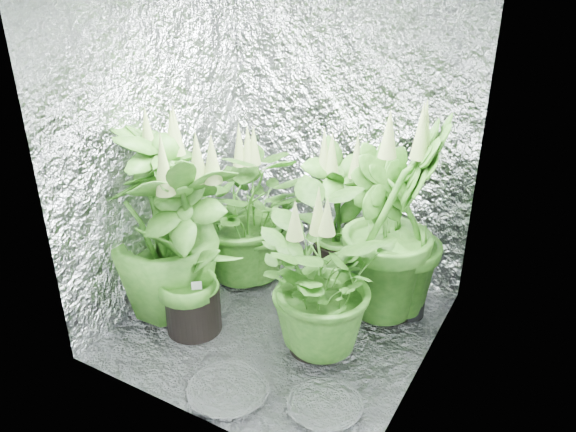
{
  "coord_description": "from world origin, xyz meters",
  "views": [
    {
      "loc": [
        1.33,
        -2.26,
        1.96
      ],
      "look_at": [
        0.04,
        0.0,
        0.7
      ],
      "focal_mm": 35.0,
      "sensor_mm": 36.0,
      "label": 1
    }
  ],
  "objects_px": {
    "plant_b": "(337,215)",
    "plant_c": "(396,222)",
    "circulation_fan": "(408,287)",
    "plant_e": "(316,280)",
    "plant_f": "(188,247)",
    "plant_d": "(163,224)",
    "plant_a": "(247,211)"
  },
  "relations": [
    {
      "from": "plant_b",
      "to": "circulation_fan",
      "type": "height_order",
      "value": "plant_b"
    },
    {
      "from": "plant_d",
      "to": "plant_f",
      "type": "relative_size",
      "value": 1.06
    },
    {
      "from": "plant_a",
      "to": "plant_d",
      "type": "height_order",
      "value": "plant_d"
    },
    {
      "from": "plant_a",
      "to": "circulation_fan",
      "type": "xyz_separation_m",
      "value": [
        1.02,
        0.13,
        -0.3
      ]
    },
    {
      "from": "plant_e",
      "to": "plant_b",
      "type": "bearing_deg",
      "value": 107.29
    },
    {
      "from": "plant_d",
      "to": "plant_f",
      "type": "xyz_separation_m",
      "value": [
        0.23,
        -0.08,
        -0.04
      ]
    },
    {
      "from": "plant_b",
      "to": "circulation_fan",
      "type": "relative_size",
      "value": 2.42
    },
    {
      "from": "plant_a",
      "to": "plant_c",
      "type": "bearing_deg",
      "value": 5.81
    },
    {
      "from": "plant_c",
      "to": "circulation_fan",
      "type": "distance_m",
      "value": 0.43
    },
    {
      "from": "plant_c",
      "to": "plant_e",
      "type": "bearing_deg",
      "value": -112.92
    },
    {
      "from": "plant_c",
      "to": "circulation_fan",
      "type": "bearing_deg",
      "value": 23.53
    },
    {
      "from": "plant_d",
      "to": "plant_e",
      "type": "bearing_deg",
      "value": 6.46
    },
    {
      "from": "plant_c",
      "to": "plant_f",
      "type": "relative_size",
      "value": 1.09
    },
    {
      "from": "plant_a",
      "to": "plant_f",
      "type": "height_order",
      "value": "plant_f"
    },
    {
      "from": "plant_b",
      "to": "plant_e",
      "type": "bearing_deg",
      "value": -72.71
    },
    {
      "from": "plant_b",
      "to": "plant_a",
      "type": "bearing_deg",
      "value": -149.66
    },
    {
      "from": "circulation_fan",
      "to": "plant_c",
      "type": "bearing_deg",
      "value": -132.39
    },
    {
      "from": "plant_b",
      "to": "plant_c",
      "type": "height_order",
      "value": "plant_c"
    },
    {
      "from": "plant_d",
      "to": "plant_e",
      "type": "distance_m",
      "value": 0.92
    },
    {
      "from": "plant_b",
      "to": "plant_f",
      "type": "relative_size",
      "value": 0.86
    },
    {
      "from": "plant_c",
      "to": "plant_d",
      "type": "height_order",
      "value": "plant_c"
    },
    {
      "from": "plant_e",
      "to": "circulation_fan",
      "type": "xyz_separation_m",
      "value": [
        0.31,
        0.57,
        -0.26
      ]
    },
    {
      "from": "plant_b",
      "to": "plant_e",
      "type": "relative_size",
      "value": 1.08
    },
    {
      "from": "plant_d",
      "to": "plant_a",
      "type": "bearing_deg",
      "value": 69.42
    },
    {
      "from": "plant_d",
      "to": "plant_b",
      "type": "bearing_deg",
      "value": 50.14
    },
    {
      "from": "plant_a",
      "to": "plant_b",
      "type": "height_order",
      "value": "plant_a"
    },
    {
      "from": "plant_b",
      "to": "plant_d",
      "type": "height_order",
      "value": "plant_d"
    },
    {
      "from": "plant_b",
      "to": "plant_e",
      "type": "xyz_separation_m",
      "value": [
        0.22,
        -0.71,
        -0.01
      ]
    },
    {
      "from": "plant_c",
      "to": "plant_d",
      "type": "relative_size",
      "value": 1.03
    },
    {
      "from": "plant_f",
      "to": "circulation_fan",
      "type": "distance_m",
      "value": 1.28
    },
    {
      "from": "plant_d",
      "to": "circulation_fan",
      "type": "relative_size",
      "value": 2.99
    },
    {
      "from": "plant_b",
      "to": "circulation_fan",
      "type": "xyz_separation_m",
      "value": [
        0.54,
        -0.15,
        -0.27
      ]
    }
  ]
}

